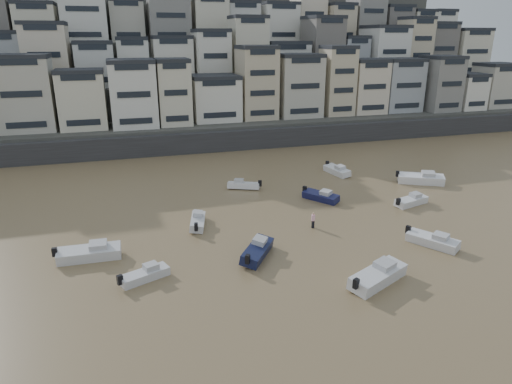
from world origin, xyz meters
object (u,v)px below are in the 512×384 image
object	(u,v)px
boat_e	(321,195)
boat_g	(421,177)
boat_d	(411,200)
boat_k	(89,251)
boat_h	(244,184)
boat_i	(337,169)
boat_b	(433,239)
boat_f	(198,220)
boat_j	(145,273)
person_pink	(313,220)
boat_c	(257,249)
boat_a	(378,274)

from	to	relation	value
boat_e	boat_g	xyz separation A→B (m)	(16.11, 2.27, 0.22)
boat_d	boat_k	world-z (taller)	boat_k
boat_h	boat_i	size ratio (longest dim) A/B	0.87
boat_b	boat_f	bearing A→B (deg)	-149.62
boat_b	boat_j	world-z (taller)	boat_b
boat_i	boat_j	bearing A→B (deg)	-60.50
boat_i	boat_j	size ratio (longest dim) A/B	1.18
person_pink	boat_e	bearing A→B (deg)	60.12
boat_c	boat_k	distance (m)	15.33
boat_a	boat_h	bearing A→B (deg)	73.12
boat_c	boat_h	size ratio (longest dim) A/B	1.20
boat_h	boat_k	distance (m)	24.52
boat_e	boat_g	size ratio (longest dim) A/B	0.76
boat_b	boat_d	size ratio (longest dim) A/B	1.07
boat_d	boat_i	size ratio (longest dim) A/B	0.93
boat_e	boat_h	bearing A→B (deg)	-165.66
boat_f	boat_h	distance (m)	13.48
boat_d	boat_e	world-z (taller)	boat_e
boat_b	boat_i	bearing A→B (deg)	144.36
boat_f	boat_i	bearing A→B (deg)	-46.84
boat_a	boat_e	world-z (taller)	boat_a
boat_f	person_pink	world-z (taller)	person_pink
boat_i	boat_b	bearing A→B (deg)	-13.62
boat_f	boat_k	xyz separation A→B (m)	(-10.80, -4.84, 0.16)
boat_h	person_pink	world-z (taller)	person_pink
boat_c	boat_k	world-z (taller)	boat_k
boat_j	person_pink	xyz separation A→B (m)	(17.91, 5.99, 0.25)
boat_c	person_pink	bearing A→B (deg)	-23.00
boat_d	boat_k	xyz separation A→B (m)	(-36.64, -3.71, 0.15)
boat_e	boat_j	size ratio (longest dim) A/B	1.12
boat_h	boat_i	distance (m)	15.14
boat_j	boat_i	bearing A→B (deg)	15.83
boat_g	boat_d	bearing A→B (deg)	-104.05
boat_c	boat_a	bearing A→B (deg)	-97.09
boat_d	boat_h	world-z (taller)	boat_d
boat_a	boat_k	distance (m)	25.61
boat_c	boat_b	bearing A→B (deg)	-63.73
boat_b	boat_j	xyz separation A→B (m)	(-27.26, 1.44, -0.11)
boat_g	boat_i	bearing A→B (deg)	169.09
boat_g	person_pink	xyz separation A→B (m)	(-20.46, -9.84, -0.04)
boat_c	boat_e	bearing A→B (deg)	-8.99
boat_j	boat_k	world-z (taller)	boat_k
boat_g	boat_j	world-z (taller)	boat_g
boat_i	boat_k	distance (m)	38.35
boat_c	boat_g	distance (m)	31.67
boat_a	boat_c	xyz separation A→B (m)	(-8.13, 7.42, -0.12)
boat_d	boat_f	world-z (taller)	boat_d
boat_j	boat_k	distance (m)	6.93
boat_b	boat_j	size ratio (longest dim) A/B	1.18
boat_e	person_pink	bearing A→B (deg)	-62.99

